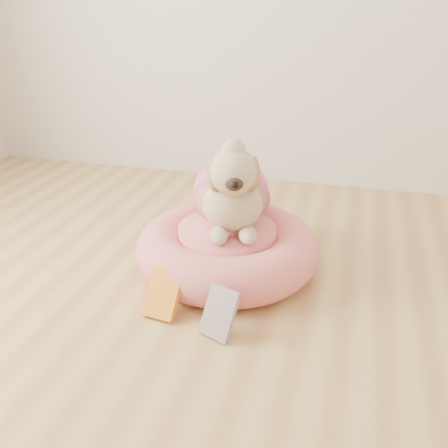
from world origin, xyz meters
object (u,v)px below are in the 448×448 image
(dog, at_px, (232,176))
(book_white, at_px, (219,313))
(book_yellow, at_px, (163,294))
(pet_bed, at_px, (227,249))

(dog, bearing_deg, book_white, -96.69)
(book_yellow, bearing_deg, dog, 79.25)
(book_yellow, bearing_deg, pet_bed, 77.86)
(pet_bed, relative_size, book_yellow, 4.16)
(dog, xyz_separation_m, book_white, (0.09, -0.48, -0.31))
(dog, height_order, book_yellow, dog)
(book_white, bearing_deg, pet_bed, 124.69)
(book_yellow, distance_m, book_white, 0.24)
(pet_bed, relative_size, dog, 1.38)
(book_white, bearing_deg, dog, 122.99)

